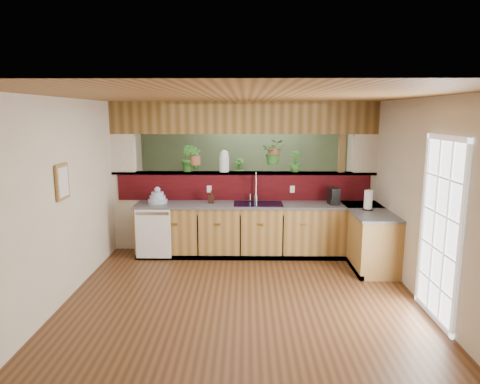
{
  "coord_description": "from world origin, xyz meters",
  "views": [
    {
      "loc": [
        0.04,
        -6.08,
        2.4
      ],
      "look_at": [
        -0.05,
        0.7,
        1.15
      ],
      "focal_mm": 32.0,
      "sensor_mm": 36.0,
      "label": 1
    }
  ],
  "objects_px": {
    "faucet": "(256,186)",
    "soap_dispenser": "(211,197)",
    "paper_towel": "(368,200)",
    "shelving_console": "(217,200)",
    "glass_jar": "(224,161)",
    "coffee_maker": "(334,197)",
    "dish_stack": "(158,198)"
  },
  "relations": [
    {
      "from": "faucet",
      "to": "soap_dispenser",
      "type": "distance_m",
      "value": 0.78
    },
    {
      "from": "soap_dispenser",
      "to": "glass_jar",
      "type": "bearing_deg",
      "value": 58.24
    },
    {
      "from": "coffee_maker",
      "to": "faucet",
      "type": "bearing_deg",
      "value": 163.02
    },
    {
      "from": "glass_jar",
      "to": "shelving_console",
      "type": "height_order",
      "value": "glass_jar"
    },
    {
      "from": "paper_towel",
      "to": "glass_jar",
      "type": "relative_size",
      "value": 0.88
    },
    {
      "from": "coffee_maker",
      "to": "soap_dispenser",
      "type": "bearing_deg",
      "value": 169.03
    },
    {
      "from": "paper_towel",
      "to": "dish_stack",
      "type": "bearing_deg",
      "value": 172.28
    },
    {
      "from": "faucet",
      "to": "soap_dispenser",
      "type": "relative_size",
      "value": 2.43
    },
    {
      "from": "dish_stack",
      "to": "shelving_console",
      "type": "distance_m",
      "value": 2.47
    },
    {
      "from": "soap_dispenser",
      "to": "glass_jar",
      "type": "height_order",
      "value": "glass_jar"
    },
    {
      "from": "dish_stack",
      "to": "shelving_console",
      "type": "bearing_deg",
      "value": 69.22
    },
    {
      "from": "glass_jar",
      "to": "soap_dispenser",
      "type": "bearing_deg",
      "value": -121.76
    },
    {
      "from": "faucet",
      "to": "shelving_console",
      "type": "bearing_deg",
      "value": 110.73
    },
    {
      "from": "faucet",
      "to": "glass_jar",
      "type": "distance_m",
      "value": 0.72
    },
    {
      "from": "soap_dispenser",
      "to": "paper_towel",
      "type": "xyz_separation_m",
      "value": [
        2.51,
        -0.49,
        0.04
      ]
    },
    {
      "from": "faucet",
      "to": "soap_dispenser",
      "type": "height_order",
      "value": "faucet"
    },
    {
      "from": "paper_towel",
      "to": "shelving_console",
      "type": "bearing_deg",
      "value": 133.22
    },
    {
      "from": "soap_dispenser",
      "to": "shelving_console",
      "type": "relative_size",
      "value": 0.14
    },
    {
      "from": "glass_jar",
      "to": "faucet",
      "type": "bearing_deg",
      "value": -22.25
    },
    {
      "from": "paper_towel",
      "to": "glass_jar",
      "type": "height_order",
      "value": "glass_jar"
    },
    {
      "from": "glass_jar",
      "to": "coffee_maker",
      "type": "bearing_deg",
      "value": -12.49
    },
    {
      "from": "faucet",
      "to": "coffee_maker",
      "type": "xyz_separation_m",
      "value": [
        1.3,
        -0.18,
        -0.15
      ]
    },
    {
      "from": "shelving_console",
      "to": "glass_jar",
      "type": "bearing_deg",
      "value": -94.95
    },
    {
      "from": "soap_dispenser",
      "to": "shelving_console",
      "type": "distance_m",
      "value": 2.29
    },
    {
      "from": "soap_dispenser",
      "to": "paper_towel",
      "type": "distance_m",
      "value": 2.56
    },
    {
      "from": "soap_dispenser",
      "to": "paper_towel",
      "type": "bearing_deg",
      "value": -11.04
    },
    {
      "from": "paper_towel",
      "to": "shelving_console",
      "type": "xyz_separation_m",
      "value": [
        -2.56,
        2.72,
        -0.55
      ]
    },
    {
      "from": "glass_jar",
      "to": "shelving_console",
      "type": "bearing_deg",
      "value": 97.67
    },
    {
      "from": "faucet",
      "to": "coffee_maker",
      "type": "bearing_deg",
      "value": -8.1
    },
    {
      "from": "paper_towel",
      "to": "faucet",
      "type": "bearing_deg",
      "value": 161.13
    },
    {
      "from": "dish_stack",
      "to": "paper_towel",
      "type": "height_order",
      "value": "paper_towel"
    },
    {
      "from": "dish_stack",
      "to": "shelving_console",
      "type": "relative_size",
      "value": 0.22
    }
  ]
}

